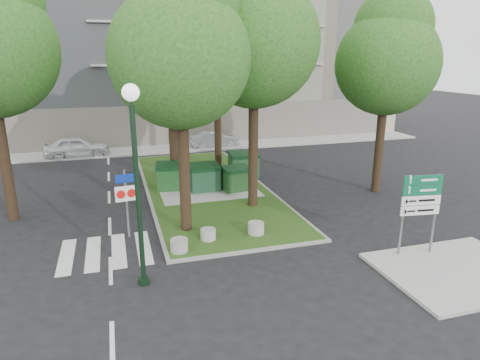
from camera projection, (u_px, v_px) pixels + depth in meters
name	position (u px, v px, depth m)	size (l,w,h in m)	color
ground	(239.00, 253.00, 15.52)	(120.00, 120.00, 0.00)	black
median_island	(206.00, 188.00, 23.00)	(6.00, 16.00, 0.12)	#244112
median_kerb	(206.00, 188.00, 23.00)	(6.30, 16.30, 0.10)	gray
sidewalk_corner	(458.00, 271.00, 14.09)	(5.00, 4.00, 0.12)	#999993
building_sidewalk	(170.00, 149.00, 32.51)	(42.00, 3.00, 0.12)	#999993
zebra_crossing	(131.00, 249.00, 15.86)	(5.00, 3.00, 0.01)	silver
apartment_building	(154.00, 42.00, 37.17)	(41.00, 12.00, 16.00)	tan
tree_median_near_left	(182.00, 43.00, 15.43)	(5.20, 5.20, 10.53)	black
tree_median_near_right	(256.00, 29.00, 18.05)	(5.60, 5.60, 11.46)	black
tree_median_mid	(171.00, 54.00, 21.64)	(4.80, 4.80, 9.99)	black
tree_median_far	(218.00, 30.00, 24.90)	(5.80, 5.80, 11.93)	black
tree_street_right	(389.00, 54.00, 20.73)	(5.00, 5.00, 10.06)	black
dumpster_a	(171.00, 176.00, 22.34)	(1.70, 1.31, 1.44)	#103D13
dumpster_b	(204.00, 178.00, 22.14)	(1.59, 1.14, 1.43)	#10361D
dumpster_c	(236.00, 179.00, 22.20)	(1.54, 1.19, 1.30)	black
dumpster_d	(244.00, 165.00, 24.56)	(1.66, 1.16, 1.54)	#123C18
bollard_left	(179.00, 245.00, 15.35)	(0.64, 0.64, 0.45)	gray
bollard_right	(256.00, 228.00, 16.87)	(0.64, 0.64, 0.46)	#A2A19D
bollard_mid	(208.00, 234.00, 16.34)	(0.58, 0.58, 0.42)	#9F9F9A
litter_bin	(243.00, 167.00, 25.43)	(0.44, 0.44, 0.76)	#BCD018
street_lamp	(136.00, 164.00, 12.33)	(0.49, 0.49, 6.17)	black
traffic_sign_pole	(126.00, 195.00, 16.40)	(0.82, 0.15, 2.75)	slate
directional_sign	(420.00, 202.00, 14.76)	(1.43, 0.26, 2.88)	slate
car_white	(77.00, 147.00, 29.94)	(1.74, 4.34, 1.48)	silver
car_silver	(214.00, 139.00, 33.29)	(1.31, 3.75, 1.24)	#A5A6AD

